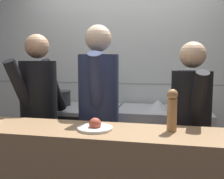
# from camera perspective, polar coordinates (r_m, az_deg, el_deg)

# --- Properties ---
(wall_back_tiled) EXTENTS (8.00, 0.06, 2.60)m
(wall_back_tiled) POSITION_cam_1_polar(r_m,az_deg,el_deg) (3.31, 2.56, 3.97)
(wall_back_tiled) COLOR silver
(wall_back_tiled) RESTS_ON ground_plane
(oven_range) EXTENTS (0.97, 0.71, 0.90)m
(oven_range) POSITION_cam_1_polar(r_m,az_deg,el_deg) (3.21, -7.69, -11.65)
(oven_range) COLOR #232326
(oven_range) RESTS_ON ground_plane
(prep_counter) EXTENTS (0.98, 0.65, 0.91)m
(prep_counter) POSITION_cam_1_polar(r_m,az_deg,el_deg) (3.03, 11.00, -12.76)
(prep_counter) COLOR #B7BABF
(prep_counter) RESTS_ON ground_plane
(stock_pot) EXTENTS (0.27, 0.27, 0.17)m
(stock_pot) POSITION_cam_1_polar(r_m,az_deg,el_deg) (3.21, -11.29, -1.74)
(stock_pot) COLOR #2D2D33
(stock_pot) RESTS_ON oven_range
(sauce_pot) EXTENTS (0.32, 0.32, 0.16)m
(sauce_pot) POSITION_cam_1_polar(r_m,az_deg,el_deg) (2.98, -2.89, -2.41)
(sauce_pot) COLOR #2D2D33
(sauce_pot) RESTS_ON oven_range
(mixing_bowl_steel) EXTENTS (0.25, 0.25, 0.10)m
(mixing_bowl_steel) POSITION_cam_1_polar(r_m,az_deg,el_deg) (2.87, 9.95, -3.28)
(mixing_bowl_steel) COLOR #B7BABF
(mixing_bowl_steel) RESTS_ON prep_counter
(plated_dish_appetiser) EXTENTS (0.24, 0.24, 0.08)m
(plated_dish_appetiser) POSITION_cam_1_polar(r_m,az_deg,el_deg) (1.79, -3.70, -8.09)
(plated_dish_appetiser) COLOR white
(plated_dish_appetiser) RESTS_ON pass_counter
(pepper_mill) EXTENTS (0.07, 0.07, 0.28)m
(pepper_mill) POSITION_cam_1_polar(r_m,az_deg,el_deg) (1.76, 12.94, -4.22)
(pepper_mill) COLOR #AD7A47
(pepper_mill) RESTS_ON pass_counter
(chef_head_cook) EXTENTS (0.43, 0.73, 1.68)m
(chef_head_cook) POSITION_cam_1_polar(r_m,az_deg,el_deg) (2.58, -15.56, -5.17)
(chef_head_cook) COLOR black
(chef_head_cook) RESTS_ON ground_plane
(chef_sous) EXTENTS (0.41, 0.76, 1.74)m
(chef_sous) POSITION_cam_1_polar(r_m,az_deg,el_deg) (2.34, -2.93, -5.20)
(chef_sous) COLOR black
(chef_sous) RESTS_ON ground_plane
(chef_line) EXTENTS (0.37, 0.70, 1.59)m
(chef_line) POSITION_cam_1_polar(r_m,az_deg,el_deg) (2.27, 16.67, -8.08)
(chef_line) COLOR black
(chef_line) RESTS_ON ground_plane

